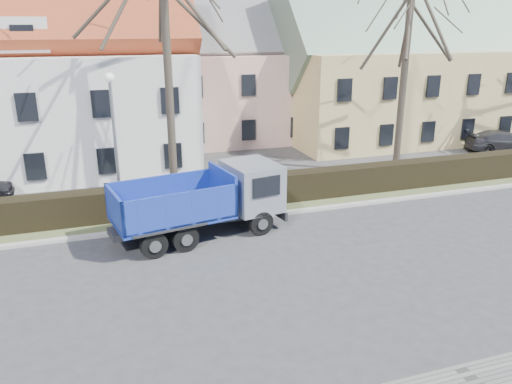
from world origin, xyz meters
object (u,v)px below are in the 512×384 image
object	(u,v)px
streetlight	(115,145)
parked_car_b	(504,141)
cart_frame	(123,226)
dump_truck	(194,204)

from	to	relation	value
streetlight	parked_car_b	xyz separation A→B (m)	(23.67, 3.46, -2.31)
streetlight	cart_frame	distance (m)	3.65
cart_frame	streetlight	bearing A→B (deg)	88.03
dump_truck	cart_frame	xyz separation A→B (m)	(-2.57, 1.01, -0.98)
dump_truck	cart_frame	bearing A→B (deg)	148.39
streetlight	cart_frame	size ratio (longest dim) A/B	7.61
cart_frame	parked_car_b	xyz separation A→B (m)	(23.76, 6.00, 0.31)
streetlight	cart_frame	world-z (taller)	streetlight
dump_truck	parked_car_b	bearing A→B (deg)	8.07
dump_truck	parked_car_b	distance (m)	22.33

